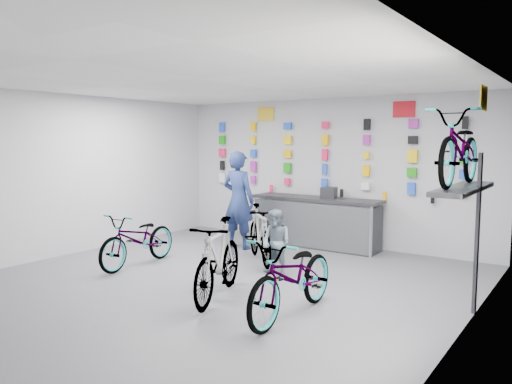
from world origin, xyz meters
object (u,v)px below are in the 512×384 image
Objects in this scene: counter at (315,223)px; clerk at (239,200)px; customer at (276,243)px; bike_service at (260,234)px; bike_left at (139,239)px; bike_center at (218,259)px; bike_right at (294,276)px.

clerk reaches higher than counter.
counter is 2.55× the size of customer.
bike_service reaches higher than counter.
clerk is at bearing 69.33° from bike_left.
bike_service is at bearing 35.70° from bike_left.
customer is (1.70, -1.27, -0.44)m from clerk.
bike_right is (1.20, -0.03, -0.04)m from bike_center.
counter is 1.40× the size of clerk.
counter is 3.76m from bike_center.
bike_service is 1.59× the size of customer.
bike_center reaches higher than counter.
counter is at bearing 114.20° from customer.
bike_service is at bearing 152.85° from customer.
bike_service is (-0.17, -1.74, 0.02)m from counter.
bike_service is (-1.87, 2.02, 0.00)m from bike_right.
bike_left is 2.41m from customer.
clerk is 2.17m from customer.
bike_center reaches higher than customer.
bike_center reaches higher than bike_service.
counter is 1.53× the size of bike_left.
bike_service reaches higher than bike_left.
bike_center is at bearing -79.40° from customer.
clerk is at bearing 101.72° from bike_center.
bike_center is 1.20m from bike_right.
counter is at bearing 38.21° from bike_service.
bike_center is at bearing -117.39° from bike_service.
bike_center is 0.93× the size of clerk.
bike_service reaches higher than bike_right.
bike_right is at bearing -93.33° from bike_service.
bike_service is (-0.67, 1.99, -0.03)m from bike_center.
customer is (0.02, 1.43, -0.01)m from bike_center.
bike_center is 3.21m from clerk.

